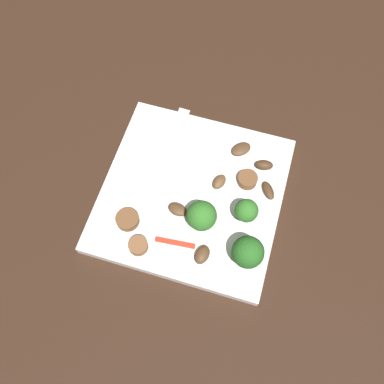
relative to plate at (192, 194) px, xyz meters
The scene contains 16 objects.
ground_plane 0.01m from the plate, ahead, with size 1.40×1.40×0.00m, color black.
plate is the anchor object (origin of this frame).
fork 0.08m from the plate, 43.26° to the left, with size 0.18×0.02×0.00m.
broccoli_floret_0 0.09m from the plate, 102.08° to the right, with size 0.03×0.03×0.04m.
broccoli_floret_1 0.07m from the plate, 148.94° to the right, with size 0.04×0.04×0.05m.
broccoli_floret_2 0.13m from the plate, 127.53° to the right, with size 0.04×0.04×0.05m.
sausage_slice_0 0.10m from the plate, 133.24° to the left, with size 0.03×0.03×0.01m, color brown.
sausage_slice_1 0.08m from the plate, 61.64° to the right, with size 0.03×0.03×0.01m, color brown.
sausage_slice_2 0.11m from the plate, 155.30° to the left, with size 0.03×0.03×0.01m, color brown.
mushroom_0 0.10m from the plate, 155.29° to the right, with size 0.03×0.02×0.01m, color #4C331E.
mushroom_1 0.12m from the plate, 52.36° to the right, with size 0.03×0.02×0.01m, color #422B19.
mushroom_2 0.04m from the plate, 54.84° to the right, with size 0.03×0.02×0.01m, color brown.
mushroom_3 0.10m from the plate, 30.23° to the right, with size 0.03×0.02×0.01m, color #4C331E.
mushroom_4 0.04m from the plate, 161.38° to the left, with size 0.03×0.02×0.01m, color #4C331E.
mushroom_5 0.11m from the plate, 73.19° to the right, with size 0.03×0.01×0.01m, color #422B19.
pepper_strip_1 0.08m from the plate, behind, with size 0.06×0.01×0.00m, color red.
Camera 1 is at (-0.24, -0.07, 0.57)m, focal length 39.35 mm.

